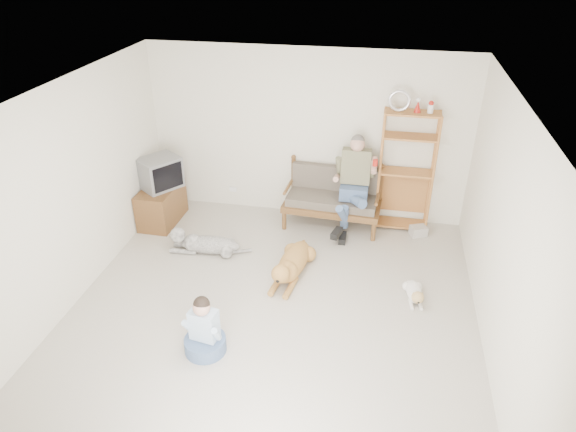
% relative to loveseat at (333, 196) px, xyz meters
% --- Properties ---
extents(floor, '(5.50, 5.50, 0.00)m').
position_rel_loveseat_xyz_m(floor, '(-0.48, -2.44, -0.49)').
color(floor, beige).
rests_on(floor, ground).
extents(ceiling, '(5.50, 5.50, 0.00)m').
position_rel_loveseat_xyz_m(ceiling, '(-0.48, -2.44, 2.21)').
color(ceiling, silver).
rests_on(ceiling, ground).
extents(wall_back, '(5.00, 0.00, 5.00)m').
position_rel_loveseat_xyz_m(wall_back, '(-0.48, 0.31, 0.86)').
color(wall_back, silver).
rests_on(wall_back, ground).
extents(wall_left, '(0.00, 5.50, 5.50)m').
position_rel_loveseat_xyz_m(wall_left, '(-2.98, -2.44, 0.86)').
color(wall_left, silver).
rests_on(wall_left, ground).
extents(wall_right, '(0.00, 5.50, 5.50)m').
position_rel_loveseat_xyz_m(wall_right, '(2.02, -2.44, 0.86)').
color(wall_right, silver).
rests_on(wall_right, ground).
extents(loveseat, '(1.54, 0.79, 0.95)m').
position_rel_loveseat_xyz_m(loveseat, '(0.00, 0.00, 0.00)').
color(loveseat, brown).
rests_on(loveseat, ground).
extents(man, '(0.58, 0.83, 1.34)m').
position_rel_loveseat_xyz_m(man, '(0.30, -0.22, 0.22)').
color(man, slate).
rests_on(man, loveseat).
extents(etagere, '(0.84, 0.37, 2.20)m').
position_rel_loveseat_xyz_m(etagere, '(1.08, 0.11, 0.48)').
color(etagere, '#B67A39').
rests_on(etagere, ground).
extents(book_stack, '(0.29, 0.26, 0.16)m').
position_rel_loveseat_xyz_m(book_stack, '(1.36, -0.13, -0.41)').
color(book_stack, beige).
rests_on(book_stack, ground).
extents(tv_stand, '(0.52, 0.91, 0.60)m').
position_rel_loveseat_xyz_m(tv_stand, '(-2.70, -0.45, -0.19)').
color(tv_stand, brown).
rests_on(tv_stand, ground).
extents(crt_tv, '(0.72, 0.75, 0.49)m').
position_rel_loveseat_xyz_m(crt_tv, '(-2.67, -0.41, 0.36)').
color(crt_tv, slate).
rests_on(crt_tv, tv_stand).
extents(wall_outlet, '(0.12, 0.02, 0.08)m').
position_rel_loveseat_xyz_m(wall_outlet, '(-1.73, 0.30, -0.19)').
color(wall_outlet, white).
rests_on(wall_outlet, ground).
extents(golden_retriever, '(0.48, 1.42, 0.43)m').
position_rel_loveseat_xyz_m(golden_retriever, '(-0.38, -1.53, -0.31)').
color(golden_retriever, '#B1713D').
rests_on(golden_retriever, ground).
extents(shaggy_dog, '(1.27, 0.35, 0.37)m').
position_rel_loveseat_xyz_m(shaggy_dog, '(-1.76, -1.20, -0.33)').
color(shaggy_dog, silver).
rests_on(shaggy_dog, ground).
extents(terrier, '(0.25, 0.66, 0.25)m').
position_rel_loveseat_xyz_m(terrier, '(1.27, -1.76, -0.38)').
color(terrier, silver).
rests_on(terrier, ground).
extents(child, '(0.47, 0.47, 0.74)m').
position_rel_loveseat_xyz_m(child, '(-1.07, -3.12, -0.22)').
color(child, slate).
rests_on(child, ground).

